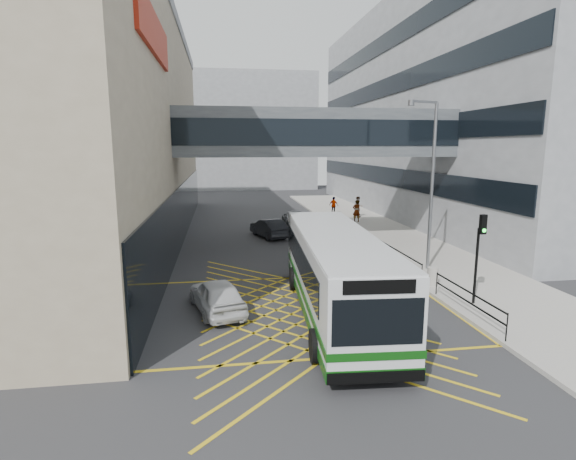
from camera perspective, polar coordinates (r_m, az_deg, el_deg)
name	(u,v)px	position (r m, az deg, el deg)	size (l,w,h in m)	color
ground	(302,309)	(18.94, 1.84, -9.96)	(120.00, 120.00, 0.00)	#333335
building_right	(501,112)	(49.71, 25.38, 13.40)	(24.09, 44.00, 20.00)	gray
building_far	(226,133)	(77.49, -7.85, 12.14)	(28.00, 16.00, 18.00)	gray
skybridge	(315,133)	(30.11, 3.45, 12.15)	(20.00, 4.10, 3.00)	#4D5257
pavement	(382,233)	(35.29, 11.86, -0.42)	(6.00, 54.00, 0.16)	#AEA9A0
box_junction	(302,309)	(18.93, 1.84, -9.95)	(12.00, 9.00, 0.01)	gold
bus	(335,271)	(17.89, 6.01, -5.23)	(3.56, 12.05, 3.33)	silver
car_white	(217,295)	(18.61, -9.02, -8.15)	(1.82, 4.44, 1.41)	silver
car_dark	(269,228)	(33.41, -2.44, 0.25)	(1.72, 4.39, 1.37)	black
car_silver	(295,217)	(38.84, 0.83, 1.65)	(1.77, 4.19, 1.30)	gray
traffic_light	(479,246)	(19.92, 23.14, -1.91)	(0.29, 0.45, 3.79)	black
street_lamp	(430,176)	(24.56, 17.56, 6.54)	(1.94, 0.90, 8.73)	slate
litter_bin	(433,276)	(22.40, 17.88, -5.62)	(0.50, 0.50, 0.87)	#ADA89E
kerb_railings	(424,271)	(22.15, 16.89, -4.98)	(0.05, 12.54, 1.00)	black
bollards	(348,228)	(34.33, 7.59, 0.32)	(0.14, 10.14, 0.90)	black
pedestrian_a	(356,211)	(39.76, 8.69, 2.41)	(0.76, 0.54, 1.91)	gray
pedestrian_b	(358,207)	(42.45, 8.93, 2.91)	(0.94, 0.54, 1.92)	gray
pedestrian_c	(334,205)	(44.18, 5.83, 3.12)	(0.99, 0.48, 1.67)	gray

